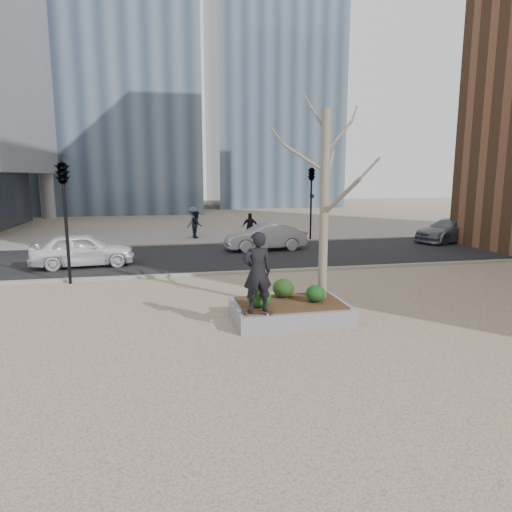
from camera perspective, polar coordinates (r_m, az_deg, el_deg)
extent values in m
plane|color=tan|center=(12.08, -0.36, -8.27)|extent=(120.00, 120.00, 0.00)
cube|color=black|center=(21.69, -5.68, -0.07)|extent=(60.00, 8.00, 0.02)
cube|color=gray|center=(28.58, -7.23, 2.34)|extent=(60.00, 6.00, 0.02)
cube|color=gray|center=(12.24, 4.26, -6.94)|extent=(3.00, 2.00, 0.45)
cube|color=#382314|center=(12.18, 4.28, -5.84)|extent=(2.70, 1.70, 0.04)
ellipsoid|color=#103511|center=(11.58, 0.42, -5.20)|extent=(0.61, 0.61, 0.52)
ellipsoid|color=black|center=(12.56, 3.45, -4.04)|extent=(0.60, 0.60, 0.51)
ellipsoid|color=black|center=(12.19, 7.49, -4.68)|extent=(0.53, 0.53, 0.45)
imported|color=black|center=(10.96, 0.16, -2.00)|extent=(0.75, 0.52, 1.96)
imported|color=white|center=(20.42, -20.84, 0.73)|extent=(4.32, 2.14, 1.41)
imported|color=#A1A5A9|center=(23.40, 1.17, 2.42)|extent=(4.17, 1.63, 1.35)
imported|color=slate|center=(28.56, 23.00, 2.96)|extent=(4.88, 3.21, 1.31)
imported|color=black|center=(28.10, -7.40, 3.91)|extent=(0.72, 0.87, 1.64)
imported|color=#415576|center=(28.66, -7.88, 4.25)|extent=(1.24, 1.39, 1.87)
imported|color=black|center=(26.61, -0.72, 3.65)|extent=(1.03, 0.63, 1.63)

